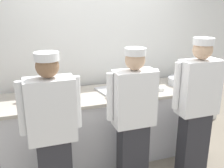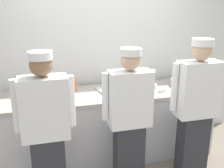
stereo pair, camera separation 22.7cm
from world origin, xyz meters
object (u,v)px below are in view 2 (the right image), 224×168
(chef_center, at_px, (129,117))
(mixing_bowl_steel, at_px, (183,82))
(deli_cup, at_px, (110,94))
(ramekin_green_sauce, at_px, (47,92))
(ramekin_red_sauce, at_px, (149,92))
(chef_near_left, at_px, (46,128))
(squeeze_bottle_primary, at_px, (21,93))
(plate_stack_front, at_px, (149,86))
(chefs_knife, at_px, (64,96))
(squeeze_bottle_spare, at_px, (74,84))
(sheet_tray, at_px, (114,89))
(squeeze_bottle_secondary, at_px, (29,86))
(ramekin_orange_sauce, at_px, (36,100))
(ramekin_yellow_sauce, at_px, (162,90))
(chef_far_right, at_px, (196,108))

(chef_center, xyz_separation_m, mixing_bowl_steel, (1.01, 0.66, 0.12))
(deli_cup, bearing_deg, ramekin_green_sauce, 155.73)
(ramekin_green_sauce, xyz_separation_m, ramekin_red_sauce, (1.27, -0.32, -0.00))
(ramekin_green_sauce, bearing_deg, deli_cup, -24.27)
(mixing_bowl_steel, distance_m, ramekin_red_sauce, 0.62)
(chef_near_left, height_order, ramekin_green_sauce, chef_near_left)
(squeeze_bottle_primary, bearing_deg, plate_stack_front, 2.06)
(chef_near_left, height_order, chefs_knife, chef_near_left)
(squeeze_bottle_spare, bearing_deg, ramekin_green_sauce, -177.29)
(plate_stack_front, height_order, sheet_tray, plate_stack_front)
(squeeze_bottle_secondary, distance_m, deli_cup, 1.04)
(squeeze_bottle_secondary, bearing_deg, ramekin_orange_sauce, -72.58)
(ramekin_green_sauce, bearing_deg, ramekin_yellow_sauce, -12.00)
(squeeze_bottle_spare, xyz_separation_m, deli_cup, (0.39, -0.35, -0.05))
(sheet_tray, xyz_separation_m, ramekin_red_sauce, (0.40, -0.24, 0.01))
(squeeze_bottle_primary, distance_m, ramekin_green_sauce, 0.34)
(plate_stack_front, bearing_deg, chef_near_left, -150.90)
(chef_center, height_order, ramekin_green_sauce, chef_center)
(ramekin_orange_sauce, height_order, chefs_knife, ramekin_orange_sauce)
(chef_near_left, xyz_separation_m, chefs_knife, (0.23, 0.70, 0.07))
(plate_stack_front, bearing_deg, ramekin_red_sauce, -111.14)
(squeeze_bottle_primary, height_order, chefs_knife, squeeze_bottle_primary)
(chef_far_right, relative_size, sheet_tray, 3.94)
(chef_far_right, relative_size, ramekin_green_sauce, 18.92)
(squeeze_bottle_primary, relative_size, ramekin_yellow_sauce, 2.19)
(chef_far_right, bearing_deg, ramekin_green_sauce, 153.10)
(chef_center, xyz_separation_m, chef_far_right, (0.79, -0.03, 0.04))
(ramekin_orange_sauce, distance_m, chefs_knife, 0.33)
(ramekin_green_sauce, height_order, ramekin_yellow_sauce, ramekin_yellow_sauce)
(sheet_tray, relative_size, ramekin_red_sauce, 4.22)
(squeeze_bottle_spare, relative_size, ramekin_yellow_sauce, 2.27)
(chef_near_left, height_order, mixing_bowl_steel, chef_near_left)
(ramekin_orange_sauce, relative_size, deli_cup, 0.86)
(squeeze_bottle_spare, height_order, ramekin_green_sauce, squeeze_bottle_spare)
(sheet_tray, xyz_separation_m, deli_cup, (-0.12, -0.25, 0.04))
(chef_center, height_order, sheet_tray, chef_center)
(squeeze_bottle_spare, height_order, ramekin_red_sauce, squeeze_bottle_spare)
(chef_center, bearing_deg, squeeze_bottle_primary, 150.51)
(ramekin_red_sauce, bearing_deg, squeeze_bottle_secondary, 165.73)
(sheet_tray, bearing_deg, ramekin_red_sauce, -30.76)
(chef_far_right, xyz_separation_m, ramekin_orange_sauce, (-1.76, 0.59, 0.05))
(sheet_tray, relative_size, squeeze_bottle_primary, 2.25)
(sheet_tray, bearing_deg, mixing_bowl_steel, -3.40)
(chef_center, distance_m, plate_stack_front, 0.88)
(chefs_knife, bearing_deg, squeeze_bottle_spare, 48.62)
(chef_center, xyz_separation_m, squeeze_bottle_secondary, (-1.07, 0.86, 0.17))
(chef_center, relative_size, ramekin_green_sauce, 18.10)
(ramekin_red_sauce, xyz_separation_m, ramekin_yellow_sauce, (0.19, 0.01, 0.01))
(ramekin_orange_sauce, xyz_separation_m, ramekin_green_sauce, (0.12, 0.24, 0.00))
(chef_center, xyz_separation_m, ramekin_red_sauce, (0.42, 0.48, 0.09))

